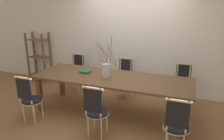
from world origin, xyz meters
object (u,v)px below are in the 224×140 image
Objects in this scene: dining_table at (112,81)px; shelving_rack at (39,57)px; chair_near_center at (177,125)px; book_stack at (85,72)px; chair_far_center at (182,84)px; vase_centerpiece at (106,70)px.

shelving_rack is at bearing 156.74° from dining_table.
dining_table is 3.31× the size of chair_near_center.
book_stack is 0.17× the size of shelving_rack.
chair_far_center reaches higher than book_stack.
dining_table is at bearing -23.26° from shelving_rack.
dining_table is 0.26m from vase_centerpiece.
chair_near_center and chair_far_center have the same top height.
book_stack is (-0.63, 0.08, 0.10)m from dining_table.
vase_centerpiece is 0.60× the size of shelving_rack.
dining_table is 3.31× the size of chair_far_center.
dining_table is 1.57m from chair_far_center.
shelving_rack is at bearing -4.00° from chair_far_center.
chair_far_center is at bearing 21.93° from book_stack.
shelving_rack reaches higher than dining_table.
book_stack is (-1.95, 0.93, 0.30)m from chair_near_center.
vase_centerpiece is 2.78m from shelving_rack.
dining_table is at bearing 19.29° from vase_centerpiece.
chair_far_center is 1.73m from vase_centerpiece.
chair_near_center is 1.00× the size of chair_far_center.
shelving_rack reaches higher than chair_near_center.
chair_near_center is at bearing -26.67° from shelving_rack.
chair_near_center is at bearing -29.60° from vase_centerpiece.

